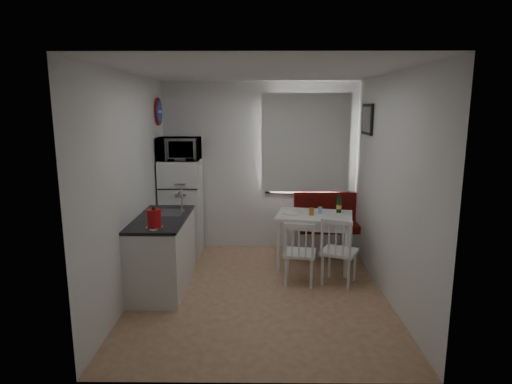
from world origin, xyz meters
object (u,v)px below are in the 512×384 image
chair_left (301,247)px  chair_right (341,245)px  bench (334,233)px  microwave (179,149)px  dining_table (314,220)px  kettle (154,219)px  fridge (182,208)px  wine_bottle (339,203)px  kitchen_counter (163,252)px

chair_left → chair_right: 0.50m
bench → microwave: (-2.33, -0.16, 1.31)m
bench → chair_right: bench is taller
dining_table → kettle: kettle is taller
fridge → kettle: 1.81m
chair_right → wine_bottle: wine_bottle is taller
microwave → chair_right: bearing=-27.8°
fridge → kettle: bearing=-89.0°
dining_table → wine_bottle: wine_bottle is taller
kitchen_counter → dining_table: 2.09m
kitchen_counter → chair_right: size_ratio=2.43×
chair_left → fridge: size_ratio=0.31×
dining_table → chair_left: bearing=-99.2°
microwave → wine_bottle: (2.29, -0.39, -0.71)m
bench → dining_table: size_ratio=1.12×
kitchen_counter → dining_table: bearing=19.7°
dining_table → fridge: bearing=176.0°
kitchen_counter → microwave: size_ratio=2.19×
chair_left → microwave: 2.32m
wine_bottle → fridge: bearing=169.1°
chair_left → kettle: 1.83m
bench → fridge: 2.37m
dining_table → kitchen_counter: bearing=-148.6°
kitchen_counter → wine_bottle: (2.31, 0.80, 0.45)m
dining_table → microwave: bearing=177.4°
fridge → kettle: fridge is taller
chair_right → fridge: fridge is taller
chair_left → kettle: kettle is taller
fridge → microwave: bearing=-90.0°
bench → dining_table: bench is taller
kettle → dining_table: bearing=33.0°
kitchen_counter → kettle: bearing=-84.7°
bench → fridge: (-2.33, -0.11, 0.42)m
kitchen_counter → wine_bottle: size_ratio=4.71×
chair_left → microwave: microwave is taller
chair_right → kettle: size_ratio=2.21×
microwave → dining_table: bearing=-14.3°
chair_left → microwave: bearing=155.2°
kitchen_counter → microwave: 1.67m
chair_right → microwave: (-2.19, 1.15, 1.08)m
bench → dining_table: bearing=-121.0°
chair_left → fridge: 2.08m
chair_left → kettle: bearing=-151.2°
chair_right → kettle: kettle is taller
kitchen_counter → dining_table: kitchen_counter is taller
fridge → microwave: size_ratio=2.40×
bench → kettle: 3.06m
fridge → kitchen_counter: bearing=-90.9°
bench → wine_bottle: size_ratio=4.57×
kitchen_counter → bench: (2.35, 1.35, -0.15)m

